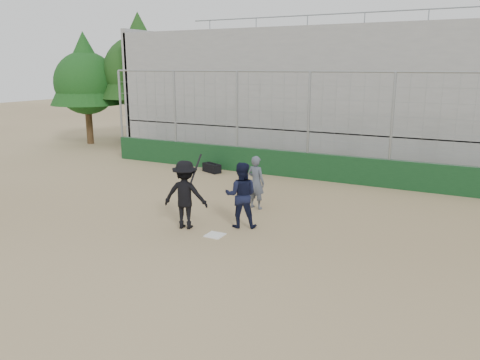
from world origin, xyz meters
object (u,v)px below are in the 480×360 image
at_px(catcher_crouched, 241,206).
at_px(umpire, 256,185).
at_px(batter_at_plate, 185,195).
at_px(equipment_bag, 212,168).

xyz_separation_m(catcher_crouched, umpire, (-0.38, 1.74, 0.13)).
height_order(batter_at_plate, umpire, batter_at_plate).
relative_size(batter_at_plate, umpire, 1.35).
distance_m(catcher_crouched, umpire, 1.79).
xyz_separation_m(batter_at_plate, umpire, (0.91, 2.43, -0.18)).
height_order(catcher_crouched, equipment_bag, catcher_crouched).
bearing_deg(batter_at_plate, umpire, 69.54).
relative_size(batter_at_plate, equipment_bag, 2.16).
height_order(umpire, equipment_bag, umpire).
distance_m(batter_at_plate, umpire, 2.60).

